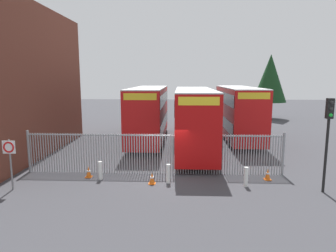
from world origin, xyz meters
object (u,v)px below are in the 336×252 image
Objects in this scene: double_decker_bus_near_gate at (194,118)px; double_decker_bus_behind_fence_right at (238,111)px; traffic_cone_near_kerb at (152,178)px; traffic_light_kerbside at (328,128)px; traffic_cone_by_gate at (89,172)px; double_decker_bus_behind_fence_left at (149,112)px; bollard_near_right at (246,177)px; bollard_near_left at (100,171)px; speed_limit_sign_post at (9,153)px; traffic_cone_mid_forecourt at (268,174)px; bollard_center_front at (168,174)px.

double_decker_bus_near_gate is 6.19m from double_decker_bus_behind_fence_right.
traffic_light_kerbside is (7.93, -0.75, 2.70)m from traffic_cone_near_kerb.
traffic_cone_by_gate is at bearing -132.35° from double_decker_bus_behind_fence_right.
traffic_cone_by_gate is at bearing 165.77° from traffic_cone_near_kerb.
double_decker_bus_behind_fence_left is 10.57m from traffic_cone_near_kerb.
double_decker_bus_behind_fence_right is 11.38× the size of bollard_near_right.
bollard_near_right is at bearing -5.35° from bollard_near_left.
bollard_near_left and bollard_near_right have the same top height.
speed_limit_sign_post reaches higher than traffic_cone_near_kerb.
bollard_near_left reaches higher than traffic_cone_mid_forecourt.
traffic_cone_near_kerb is at bearing 174.63° from traffic_light_kerbside.
traffic_cone_mid_forecourt is (8.59, 0.33, -0.19)m from bollard_near_left.
bollard_center_front is at bearing 13.07° from traffic_cone_near_kerb.
traffic_light_kerbside is at bearing -5.37° from traffic_cone_near_kerb.
traffic_cone_near_kerb is at bearing -83.34° from double_decker_bus_behind_fence_left.
double_decker_bus_near_gate is 18.32× the size of traffic_cone_by_gate.
bollard_center_front is at bearing 175.11° from bollard_near_right.
double_decker_bus_behind_fence_right is 18.32× the size of traffic_cone_by_gate.
double_decker_bus_behind_fence_left is 18.32× the size of traffic_cone_near_kerb.
traffic_cone_near_kerb is at bearing -118.55° from double_decker_bus_behind_fence_right.
double_decker_bus_near_gate is at bearing 108.03° from bollard_near_right.
double_decker_bus_near_gate is 8.20m from bollard_near_left.
traffic_cone_mid_forecourt is (3.55, -5.85, -2.13)m from double_decker_bus_near_gate.
bollard_center_front reaches higher than traffic_cone_mid_forecourt.
bollard_center_front is 3.76m from bollard_near_right.
double_decker_bus_behind_fence_right is 11.38× the size of bollard_near_left.
speed_limit_sign_post reaches higher than traffic_cone_mid_forecourt.
traffic_cone_mid_forecourt is (9.31, 0.00, 0.00)m from traffic_cone_by_gate.
double_decker_bus_near_gate is at bearing 41.64° from speed_limit_sign_post.
speed_limit_sign_post reaches higher than bollard_near_left.
traffic_cone_mid_forecourt is 0.25× the size of speed_limit_sign_post.
bollard_near_right is 11.12m from speed_limit_sign_post.
double_decker_bus_behind_fence_left reaches higher than bollard_center_front.
traffic_light_kerbside is (10.65, -1.29, 2.51)m from bollard_near_left.
traffic_cone_by_gate is (-5.75, -5.85, -2.13)m from double_decker_bus_near_gate.
double_decker_bus_behind_fence_right is at bearing 97.81° from traffic_light_kerbside.
bollard_near_right is 1.67m from traffic_cone_mid_forecourt.
double_decker_bus_near_gate is 8.48m from traffic_cone_by_gate.
traffic_cone_near_kerb is (1.20, -10.28, -2.13)m from double_decker_bus_behind_fence_left.
bollard_near_left is 3.53m from bollard_center_front.
traffic_cone_by_gate is at bearing 170.83° from bollard_center_front.
bollard_near_right is 8.05m from traffic_cone_by_gate.
double_decker_bus_behind_fence_right is at bearing 50.55° from double_decker_bus_near_gate.
traffic_cone_mid_forecourt is at bearing 9.00° from speed_limit_sign_post.
bollard_center_front is 0.40× the size of speed_limit_sign_post.
bollard_center_front is 1.00× the size of bollard_near_right.
traffic_light_kerbside is (14.38, 0.33, 1.21)m from speed_limit_sign_post.
bollard_near_right is (5.76, -10.42, -1.95)m from double_decker_bus_behind_fence_left.
bollard_near_left reaches higher than traffic_cone_near_kerb.
double_decker_bus_behind_fence_left is at bearing -170.73° from double_decker_bus_behind_fence_right.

